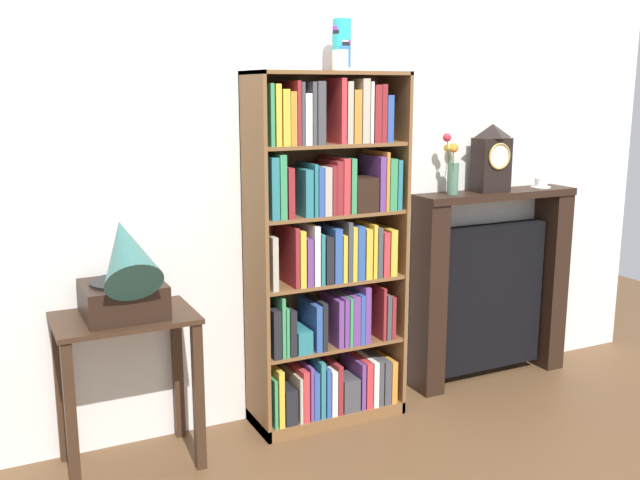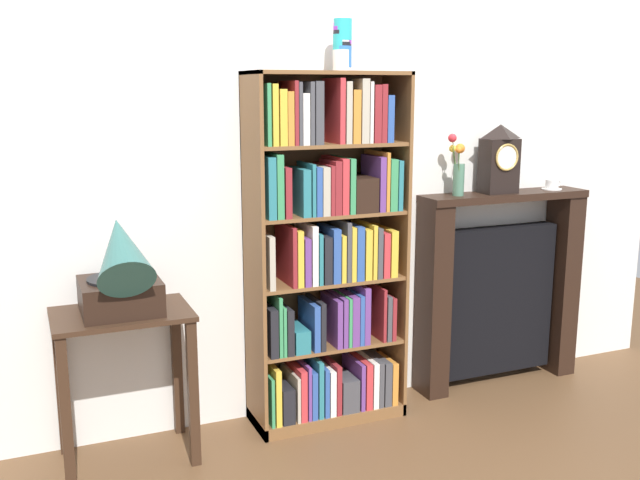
% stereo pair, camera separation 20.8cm
% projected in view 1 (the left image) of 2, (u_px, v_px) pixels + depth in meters
% --- Properties ---
extents(ground_plane, '(7.37, 6.40, 0.02)m').
position_uv_depth(ground_plane, '(333.00, 424.00, 3.68)').
color(ground_plane, brown).
extents(wall_back, '(4.37, 0.08, 2.60)m').
position_uv_depth(wall_back, '(317.00, 161.00, 3.67)').
color(wall_back, silver).
rests_on(wall_back, ground).
extents(bookshelf, '(0.77, 0.31, 1.74)m').
position_uv_depth(bookshelf, '(327.00, 259.00, 3.57)').
color(bookshelf, brown).
rests_on(bookshelf, ground).
extents(cup_stack, '(0.09, 0.09, 0.24)m').
position_uv_depth(cup_stack, '(342.00, 45.00, 3.42)').
color(cup_stack, white).
rests_on(cup_stack, bookshelf).
extents(side_table_left, '(0.60, 0.41, 0.70)m').
position_uv_depth(side_table_left, '(127.00, 356.00, 3.17)').
color(side_table_left, '#382316').
rests_on(side_table_left, ground).
extents(gramophone, '(0.34, 0.49, 0.51)m').
position_uv_depth(gramophone, '(125.00, 274.00, 3.03)').
color(gramophone, black).
rests_on(gramophone, side_table_left).
extents(fireplace_mantel, '(0.99, 0.21, 1.10)m').
position_uv_depth(fireplace_mantel, '(490.00, 287.00, 4.17)').
color(fireplace_mantel, black).
rests_on(fireplace_mantel, ground).
extents(mantel_clock, '(0.19, 0.14, 0.37)m').
position_uv_depth(mantel_clock, '(492.00, 158.00, 3.97)').
color(mantel_clock, black).
rests_on(mantel_clock, fireplace_mantel).
extents(flower_vase, '(0.14, 0.14, 0.33)m').
position_uv_depth(flower_vase, '(452.00, 167.00, 3.88)').
color(flower_vase, '#4C7A60').
rests_on(flower_vase, fireplace_mantel).
extents(teacup_with_saucer, '(0.12, 0.11, 0.06)m').
position_uv_depth(teacup_with_saucer, '(541.00, 183.00, 4.17)').
color(teacup_with_saucer, white).
rests_on(teacup_with_saucer, fireplace_mantel).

